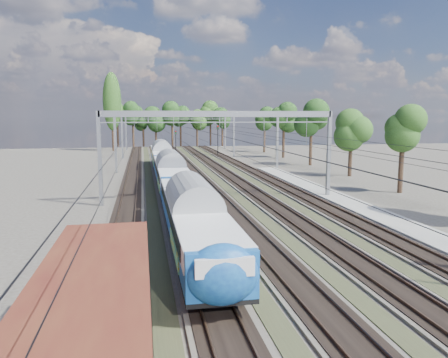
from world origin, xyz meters
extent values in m
cube|color=#47423A|center=(-9.00, 45.00, 0.07)|extent=(3.00, 130.00, 0.15)
cube|color=black|center=(-9.00, 45.00, 0.17)|extent=(2.50, 130.00, 0.06)
cube|color=#473326|center=(-9.72, 45.00, 0.27)|extent=(0.08, 130.00, 0.14)
cube|color=#473326|center=(-8.28, 45.00, 0.27)|extent=(0.08, 130.00, 0.14)
cube|color=#47423A|center=(-4.50, 45.00, 0.07)|extent=(3.00, 130.00, 0.15)
cube|color=black|center=(-4.50, 45.00, 0.17)|extent=(2.50, 130.00, 0.06)
cube|color=#473326|center=(-5.22, 45.00, 0.27)|extent=(0.08, 130.00, 0.14)
cube|color=#473326|center=(-3.78, 45.00, 0.27)|extent=(0.08, 130.00, 0.14)
cube|color=#47423A|center=(0.00, 45.00, 0.07)|extent=(3.00, 130.00, 0.15)
cube|color=black|center=(0.00, 45.00, 0.17)|extent=(2.50, 130.00, 0.06)
cube|color=#473326|center=(-0.72, 45.00, 0.27)|extent=(0.08, 130.00, 0.14)
cube|color=#473326|center=(0.72, 45.00, 0.27)|extent=(0.08, 130.00, 0.14)
cube|color=#47423A|center=(4.50, 45.00, 0.07)|extent=(3.00, 130.00, 0.15)
cube|color=black|center=(4.50, 45.00, 0.17)|extent=(2.50, 130.00, 0.06)
cube|color=#473326|center=(3.78, 45.00, 0.27)|extent=(0.08, 130.00, 0.14)
cube|color=#473326|center=(5.22, 45.00, 0.27)|extent=(0.08, 130.00, 0.14)
cube|color=#47423A|center=(9.00, 45.00, 0.07)|extent=(3.00, 130.00, 0.15)
cube|color=black|center=(9.00, 45.00, 0.17)|extent=(2.50, 130.00, 0.06)
cube|color=#473326|center=(8.28, 45.00, 0.27)|extent=(0.08, 130.00, 0.14)
cube|color=#473326|center=(9.72, 45.00, 0.27)|extent=(0.08, 130.00, 0.14)
cube|color=#333321|center=(-6.75, 45.00, 0.03)|extent=(1.10, 130.00, 0.05)
cube|color=#333321|center=(-2.25, 45.00, 0.03)|extent=(1.10, 130.00, 0.05)
cube|color=#333321|center=(2.25, 45.00, 0.03)|extent=(1.10, 130.00, 0.05)
cube|color=#333321|center=(6.75, 45.00, 0.03)|extent=(1.10, 130.00, 0.05)
cube|color=gray|center=(12.00, 20.00, 0.15)|extent=(3.00, 70.00, 0.30)
cube|color=gray|center=(-11.50, 30.00, 4.50)|extent=(0.35, 0.35, 9.00)
cube|color=gray|center=(11.50, 30.00, 4.50)|extent=(0.35, 0.35, 9.00)
cube|color=gray|center=(0.00, 30.00, 8.70)|extent=(23.00, 0.35, 0.60)
cube|color=gray|center=(-11.50, 78.00, 4.50)|extent=(0.35, 0.35, 9.00)
cube|color=gray|center=(11.50, 78.00, 4.50)|extent=(0.35, 0.35, 9.00)
cube|color=gray|center=(0.00, 78.00, 8.70)|extent=(23.00, 0.35, 0.60)
cube|color=gray|center=(-11.50, 55.00, 4.25)|extent=(0.35, 0.35, 8.50)
cube|color=gray|center=(-11.50, 100.00, 4.25)|extent=(0.35, 0.35, 8.50)
cube|color=gray|center=(13.80, 55.00, 4.25)|extent=(0.35, 0.35, 8.50)
cube|color=gray|center=(13.80, 100.00, 4.25)|extent=(0.35, 0.35, 8.50)
cylinder|color=black|center=(-9.00, 45.00, 5.50)|extent=(0.03, 130.00, 0.03)
cylinder|color=black|center=(-9.00, 45.00, 6.60)|extent=(0.03, 130.00, 0.03)
cylinder|color=black|center=(-4.50, 45.00, 5.50)|extent=(0.03, 130.00, 0.03)
cylinder|color=black|center=(-4.50, 45.00, 6.60)|extent=(0.03, 130.00, 0.03)
cylinder|color=black|center=(0.00, 45.00, 5.50)|extent=(0.03, 130.00, 0.03)
cylinder|color=black|center=(0.00, 45.00, 6.60)|extent=(0.03, 130.00, 0.03)
cylinder|color=black|center=(4.50, 45.00, 5.50)|extent=(0.03, 130.00, 0.03)
cylinder|color=black|center=(4.50, 45.00, 6.60)|extent=(0.03, 130.00, 0.03)
cylinder|color=black|center=(9.00, 45.00, 5.50)|extent=(0.03, 130.00, 0.03)
cylinder|color=black|center=(9.00, 45.00, 6.60)|extent=(0.03, 130.00, 0.03)
cylinder|color=black|center=(-14.15, 112.16, 3.69)|extent=(0.56, 0.56, 7.38)
sphere|color=#203C16|center=(-14.15, 112.16, 9.60)|extent=(4.55, 4.55, 4.55)
cylinder|color=black|center=(-10.19, 111.03, 3.30)|extent=(0.56, 0.56, 6.59)
sphere|color=#203C16|center=(-10.19, 111.03, 8.57)|extent=(4.19, 4.19, 4.19)
cylinder|color=black|center=(-6.53, 110.22, 3.59)|extent=(0.56, 0.56, 7.19)
sphere|color=#203C16|center=(-6.53, 110.22, 9.34)|extent=(4.48, 4.48, 4.48)
cylinder|color=black|center=(-2.42, 112.17, 3.54)|extent=(0.56, 0.56, 7.08)
sphere|color=#203C16|center=(-2.42, 112.17, 9.20)|extent=(4.11, 4.11, 4.11)
cylinder|color=black|center=(1.11, 113.22, 3.15)|extent=(0.56, 0.56, 6.31)
sphere|color=#203C16|center=(1.11, 113.22, 8.20)|extent=(4.25, 4.25, 4.25)
cylinder|color=black|center=(3.50, 110.34, 3.57)|extent=(0.56, 0.56, 7.15)
sphere|color=#203C16|center=(3.50, 110.34, 9.29)|extent=(5.14, 5.14, 5.14)
cylinder|color=black|center=(6.95, 111.28, 3.25)|extent=(0.56, 0.56, 6.49)
sphere|color=#203C16|center=(6.95, 111.28, 8.44)|extent=(3.86, 3.86, 3.86)
cylinder|color=black|center=(10.82, 112.29, 2.78)|extent=(0.56, 0.56, 5.55)
sphere|color=#203C16|center=(10.82, 112.29, 7.22)|extent=(4.14, 4.14, 4.14)
cylinder|color=black|center=(14.13, 110.71, 3.72)|extent=(0.56, 0.56, 7.44)
sphere|color=#203C16|center=(14.13, 110.71, 9.67)|extent=(4.03, 4.03, 4.03)
cylinder|color=black|center=(20.05, 31.69, 2.66)|extent=(0.56, 0.56, 5.32)
sphere|color=#203C16|center=(20.05, 31.69, 6.92)|extent=(3.51, 3.51, 3.51)
cylinder|color=black|center=(20.58, 44.99, 2.60)|extent=(0.56, 0.56, 5.21)
sphere|color=#203C16|center=(20.58, 44.99, 6.77)|extent=(4.31, 4.31, 4.31)
cylinder|color=black|center=(21.43, 60.11, 2.83)|extent=(0.56, 0.56, 5.66)
sphere|color=#203C16|center=(21.43, 60.11, 7.35)|extent=(4.61, 4.61, 4.61)
cylinder|color=black|center=(19.71, 74.04, 3.47)|extent=(0.56, 0.56, 6.95)
sphere|color=#203C16|center=(19.71, 74.04, 9.03)|extent=(4.76, 4.76, 4.76)
cylinder|color=black|center=(19.79, 88.97, 3.47)|extent=(0.56, 0.56, 6.93)
sphere|color=#203C16|center=(19.79, 88.97, 9.01)|extent=(4.12, 4.12, 4.12)
cylinder|color=black|center=(-14.50, 98.00, 8.00)|extent=(0.70, 0.70, 16.00)
ellipsoid|color=#274617|center=(-14.50, 98.00, 12.00)|extent=(4.40, 4.40, 14.08)
cube|color=black|center=(-4.50, 6.99, 0.58)|extent=(2.13, 3.19, 0.85)
cube|color=black|center=(-4.50, 21.87, 0.58)|extent=(2.13, 3.19, 0.85)
cube|color=navy|center=(-4.50, 14.43, 2.18)|extent=(2.98, 21.26, 2.02)
cube|color=silver|center=(-4.50, 14.43, 2.71)|extent=(3.06, 20.41, 1.01)
cube|color=black|center=(-2.96, 14.43, 2.71)|extent=(0.04, 18.07, 0.74)
cube|color=yellow|center=(-4.50, 9.76, 1.65)|extent=(3.08, 5.95, 0.74)
cylinder|color=gray|center=(-4.50, 14.43, 3.19)|extent=(3.02, 21.26, 3.02)
cube|color=black|center=(-4.50, 28.85, 0.58)|extent=(2.13, 3.19, 0.85)
cube|color=black|center=(-4.50, 43.73, 0.58)|extent=(2.13, 3.19, 0.85)
cube|color=navy|center=(-4.50, 36.29, 2.18)|extent=(2.98, 21.26, 2.02)
cube|color=silver|center=(-4.50, 36.29, 2.71)|extent=(3.06, 20.41, 1.01)
cube|color=black|center=(-2.96, 36.29, 2.71)|extent=(0.04, 18.07, 0.74)
cube|color=yellow|center=(-4.50, 31.61, 1.65)|extent=(3.08, 5.95, 0.74)
cylinder|color=gray|center=(-4.50, 36.29, 3.19)|extent=(3.02, 21.26, 3.02)
cube|color=black|center=(-4.50, 50.71, 0.58)|extent=(2.13, 3.19, 0.85)
cube|color=black|center=(-4.50, 65.59, 0.58)|extent=(2.13, 3.19, 0.85)
cube|color=navy|center=(-4.50, 58.15, 2.18)|extent=(2.98, 21.26, 2.02)
cube|color=silver|center=(-4.50, 58.15, 2.71)|extent=(3.06, 20.41, 1.01)
cube|color=black|center=(-2.96, 58.15, 2.71)|extent=(0.04, 18.07, 0.74)
cube|color=yellow|center=(-4.50, 53.47, 1.65)|extent=(3.08, 5.95, 0.74)
cylinder|color=gray|center=(-4.50, 58.15, 3.19)|extent=(3.02, 21.26, 3.02)
ellipsoid|color=navy|center=(-4.50, 4.00, 2.23)|extent=(3.02, 1.66, 2.57)
cube|color=black|center=(-9.00, 3.36, 0.55)|extent=(2.20, 2.85, 0.77)
cube|color=#4F1915|center=(-9.00, -2.02, 4.06)|extent=(3.18, 15.37, 0.13)
imported|color=black|center=(-1.15, 71.72, 0.85)|extent=(0.52, 0.68, 1.69)
cylinder|color=black|center=(-0.97, 74.77, 2.47)|extent=(0.14, 0.14, 4.94)
cube|color=black|center=(-0.97, 74.77, 5.29)|extent=(0.40, 0.33, 0.69)
sphere|color=red|center=(-0.97, 74.64, 5.49)|extent=(0.16, 0.16, 0.16)
sphere|color=#0C9919|center=(-0.97, 74.64, 5.14)|extent=(0.16, 0.16, 0.16)
cylinder|color=black|center=(8.43, 80.03, 2.85)|extent=(0.16, 0.16, 5.70)
cube|color=black|center=(8.43, 80.03, 6.10)|extent=(0.46, 0.38, 0.80)
sphere|color=red|center=(8.43, 79.89, 6.33)|extent=(0.18, 0.18, 0.18)
sphere|color=#0C9919|center=(8.43, 79.89, 5.93)|extent=(0.18, 0.18, 0.18)
camera|label=1|loc=(-7.49, -12.40, 8.49)|focal=35.00mm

